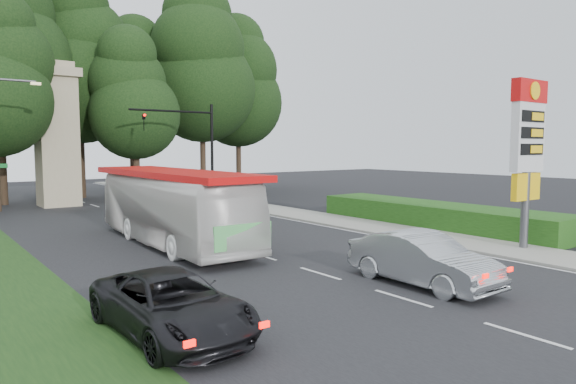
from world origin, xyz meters
TOP-DOWN VIEW (x-y plane):
  - ground at (0.00, 0.00)m, footprint 120.00×120.00m
  - road_surface at (0.00, 12.00)m, footprint 14.00×80.00m
  - sidewalk_right at (8.50, 12.00)m, footprint 3.00×80.00m
  - hedge at (11.50, 8.00)m, footprint 3.00×14.00m
  - gas_station_pylon at (9.20, 1.99)m, footprint 2.10×0.45m
  - traffic_signal_mast at (5.68, 24.00)m, footprint 6.10×0.35m
  - monument at (-2.00, 30.00)m, footprint 3.00×3.00m
  - tree_center_right at (1.00, 35.00)m, footprint 9.24×9.24m
  - tree_east_near at (6.00, 37.00)m, footprint 8.12×8.12m
  - tree_east_mid at (11.00, 33.00)m, footprint 9.52×9.52m
  - tree_far_east at (16.00, 35.00)m, footprint 8.68×8.68m
  - tree_monument_right at (3.50, 29.50)m, footprint 6.72×6.72m
  - transit_bus at (-1.66, 11.71)m, footprint 3.22×11.59m
  - sedan_silver at (1.59, 1.11)m, footprint 1.79×4.89m
  - suv_charcoal at (-6.20, 1.90)m, footprint 2.42×5.01m

SIDE VIEW (x-z plane):
  - ground at x=0.00m, z-range 0.00..0.00m
  - road_surface at x=0.00m, z-range 0.00..0.02m
  - sidewalk_right at x=8.50m, z-range 0.00..0.12m
  - hedge at x=11.50m, z-range 0.00..1.20m
  - suv_charcoal at x=-6.20m, z-range 0.00..1.37m
  - sedan_silver at x=1.59m, z-range 0.00..1.60m
  - transit_bus at x=-1.66m, z-range 0.00..3.20m
  - gas_station_pylon at x=9.20m, z-range 1.02..7.87m
  - traffic_signal_mast at x=5.68m, z-range 1.07..8.27m
  - monument at x=-2.00m, z-range 0.08..10.13m
  - tree_monument_right at x=3.50m, z-range 1.41..14.61m
  - tree_east_near at x=6.00m, z-range 1.71..17.66m
  - tree_far_east at x=16.00m, z-range 1.83..18.88m
  - tree_center_right at x=1.00m, z-range 1.94..20.09m
  - tree_east_mid at x=11.00m, z-range 2.00..20.70m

